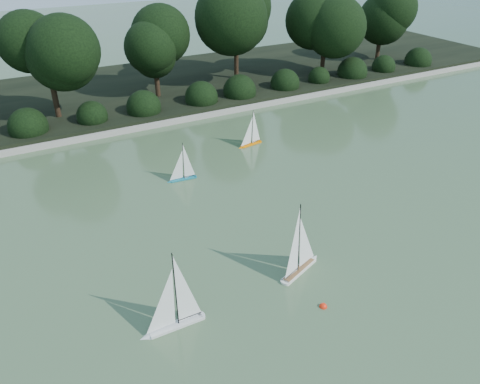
# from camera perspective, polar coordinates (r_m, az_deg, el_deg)

# --- Properties ---
(ground) EXTENTS (80.00, 80.00, 0.00)m
(ground) POSITION_cam_1_polar(r_m,az_deg,el_deg) (10.32, 7.07, -8.58)
(ground) COLOR #3A5131
(ground) RESTS_ON ground
(pond_coping) EXTENTS (40.00, 0.35, 0.18)m
(pond_coping) POSITION_cam_1_polar(r_m,az_deg,el_deg) (17.38, -10.26, 8.16)
(pond_coping) COLOR gray
(pond_coping) RESTS_ON ground
(far_bank) EXTENTS (40.00, 8.00, 0.30)m
(far_bank) POSITION_cam_1_polar(r_m,az_deg,el_deg) (21.00, -14.03, 11.72)
(far_bank) COLOR black
(far_bank) RESTS_ON ground
(tree_line) EXTENTS (26.31, 3.93, 4.39)m
(tree_line) POSITION_cam_1_polar(r_m,az_deg,el_deg) (19.27, -9.92, 18.25)
(tree_line) COLOR black
(tree_line) RESTS_ON ground
(shrub_hedge) EXTENTS (29.10, 1.10, 1.10)m
(shrub_hedge) POSITION_cam_1_polar(r_m,az_deg,el_deg) (18.07, -11.34, 10.11)
(shrub_hedge) COLOR black
(shrub_hedge) RESTS_ON ground
(sailboat_white_a) EXTENTS (1.26, 0.21, 1.72)m
(sailboat_white_a) POSITION_cam_1_polar(r_m,az_deg,el_deg) (8.75, -8.49, -14.84)
(sailboat_white_a) COLOR silver
(sailboat_white_a) RESTS_ON ground
(sailboat_white_b) EXTENTS (1.26, 0.64, 1.76)m
(sailboat_white_b) POSITION_cam_1_polar(r_m,az_deg,el_deg) (10.00, 7.60, -8.07)
(sailboat_white_b) COLOR silver
(sailboat_white_b) RESTS_ON ground
(sailboat_orange) EXTENTS (0.96, 0.29, 1.30)m
(sailboat_orange) POSITION_cam_1_polar(r_m,az_deg,el_deg) (15.52, 1.15, 6.41)
(sailboat_orange) COLOR #FD7600
(sailboat_orange) RESTS_ON ground
(sailboat_teal) EXTENTS (0.90, 0.23, 1.23)m
(sailboat_teal) POSITION_cam_1_polar(r_m,az_deg,el_deg) (13.44, -7.26, 2.20)
(sailboat_teal) COLOR #167084
(sailboat_teal) RESTS_ON ground
(race_buoy) EXTENTS (0.15, 0.15, 0.15)m
(race_buoy) POSITION_cam_1_polar(r_m,az_deg,el_deg) (9.37, 10.10, -13.61)
(race_buoy) COLOR #FF280D
(race_buoy) RESTS_ON ground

